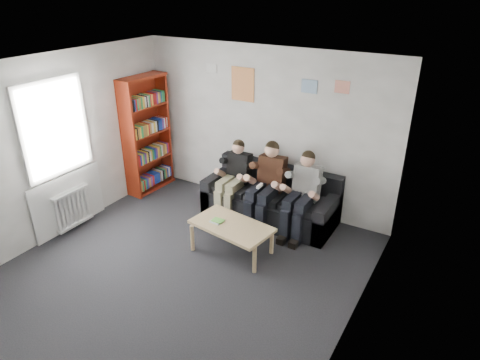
{
  "coord_description": "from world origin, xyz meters",
  "views": [
    {
      "loc": [
        3.09,
        -3.51,
        3.62
      ],
      "look_at": [
        0.25,
        1.3,
        0.97
      ],
      "focal_mm": 32.0,
      "sensor_mm": 36.0,
      "label": 1
    }
  ],
  "objects_px": {
    "person_right": "(301,195)",
    "coffee_table": "(232,228)",
    "sofa": "(271,201)",
    "person_left": "(233,179)",
    "person_middle": "(266,185)",
    "bookshelf": "(147,135)"
  },
  "relations": [
    {
      "from": "person_middle",
      "to": "person_right",
      "type": "relative_size",
      "value": 1.03
    },
    {
      "from": "person_middle",
      "to": "person_right",
      "type": "xyz_separation_m",
      "value": [
        0.6,
        0.0,
        -0.02
      ]
    },
    {
      "from": "person_middle",
      "to": "bookshelf",
      "type": "bearing_deg",
      "value": 174.23
    },
    {
      "from": "sofa",
      "to": "person_left",
      "type": "xyz_separation_m",
      "value": [
        -0.6,
        -0.2,
        0.33
      ]
    },
    {
      "from": "sofa",
      "to": "bookshelf",
      "type": "xyz_separation_m",
      "value": [
        -2.44,
        -0.16,
        0.76
      ]
    },
    {
      "from": "person_right",
      "to": "coffee_table",
      "type": "bearing_deg",
      "value": -123.63
    },
    {
      "from": "bookshelf",
      "to": "coffee_table",
      "type": "height_order",
      "value": "bookshelf"
    },
    {
      "from": "person_middle",
      "to": "coffee_table",
      "type": "bearing_deg",
      "value": -96.22
    },
    {
      "from": "sofa",
      "to": "person_left",
      "type": "relative_size",
      "value": 1.72
    },
    {
      "from": "person_middle",
      "to": "person_right",
      "type": "bearing_deg",
      "value": -4.52
    },
    {
      "from": "coffee_table",
      "to": "person_left",
      "type": "relative_size",
      "value": 0.91
    },
    {
      "from": "bookshelf",
      "to": "person_right",
      "type": "height_order",
      "value": "bookshelf"
    },
    {
      "from": "sofa",
      "to": "coffee_table",
      "type": "relative_size",
      "value": 1.89
    },
    {
      "from": "sofa",
      "to": "person_left",
      "type": "distance_m",
      "value": 0.71
    },
    {
      "from": "coffee_table",
      "to": "person_middle",
      "type": "xyz_separation_m",
      "value": [
        0.02,
        0.99,
        0.26
      ]
    },
    {
      "from": "person_left",
      "to": "coffee_table",
      "type": "bearing_deg",
      "value": -62.33
    },
    {
      "from": "bookshelf",
      "to": "coffee_table",
      "type": "relative_size",
      "value": 1.85
    },
    {
      "from": "coffee_table",
      "to": "person_left",
      "type": "xyz_separation_m",
      "value": [
        -0.58,
        0.99,
        0.23
      ]
    },
    {
      "from": "person_left",
      "to": "sofa",
      "type": "bearing_deg",
      "value": 15.49
    },
    {
      "from": "bookshelf",
      "to": "coffee_table",
      "type": "xyz_separation_m",
      "value": [
        2.41,
        -1.03,
        -0.65
      ]
    },
    {
      "from": "person_left",
      "to": "person_right",
      "type": "height_order",
      "value": "person_right"
    },
    {
      "from": "sofa",
      "to": "person_right",
      "type": "distance_m",
      "value": 0.72
    }
  ]
}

